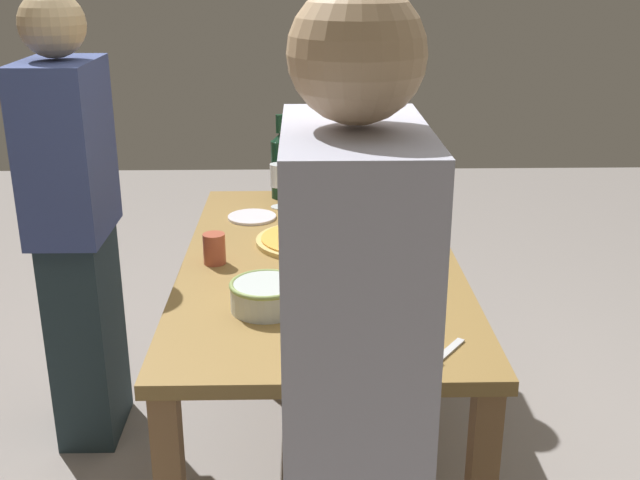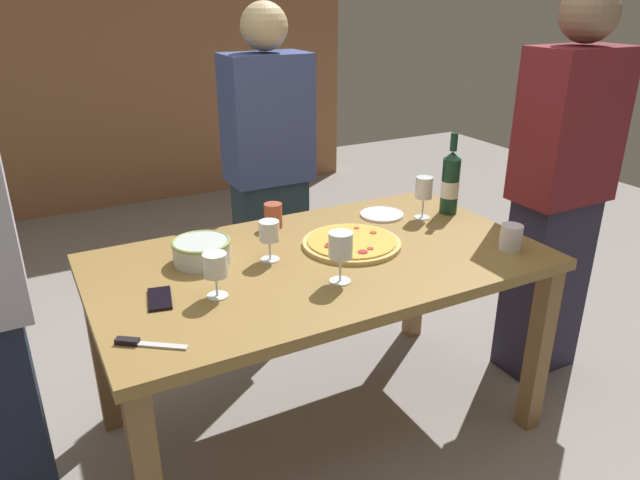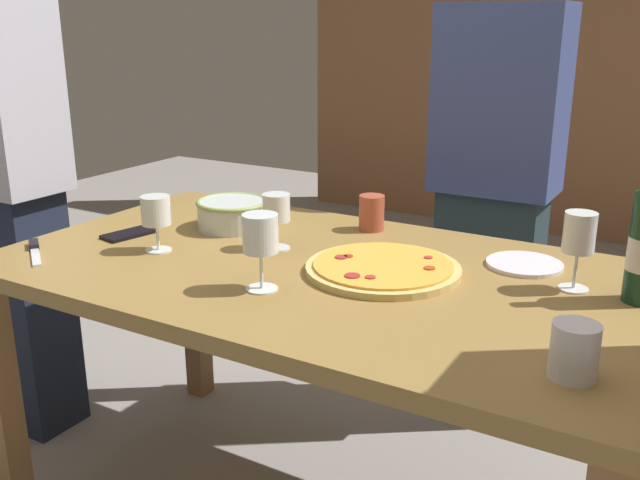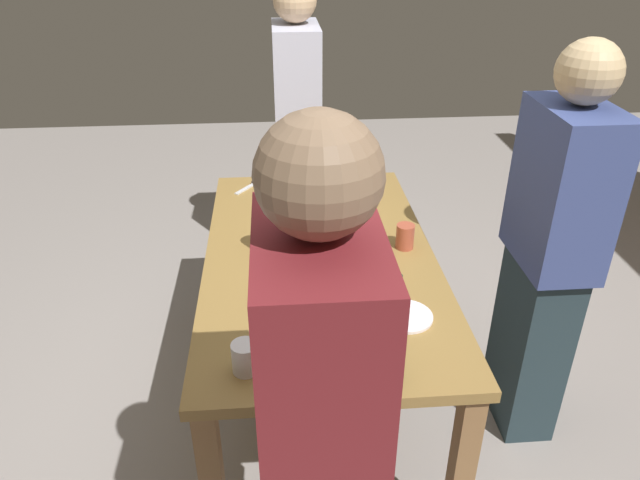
{
  "view_description": "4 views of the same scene",
  "coord_description": "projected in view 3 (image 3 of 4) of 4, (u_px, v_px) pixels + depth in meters",
  "views": [
    {
      "loc": [
        -2.38,
        0.05,
        1.68
      ],
      "look_at": [
        0.0,
        0.0,
        0.82
      ],
      "focal_mm": 43.51,
      "sensor_mm": 36.0,
      "label": 1
    },
    {
      "loc": [
        -0.91,
        -1.71,
        1.63
      ],
      "look_at": [
        0.0,
        0.0,
        0.82
      ],
      "focal_mm": 33.23,
      "sensor_mm": 36.0,
      "label": 2
    },
    {
      "loc": [
        0.82,
        -1.4,
        1.32
      ],
      "look_at": [
        0.0,
        0.0,
        0.82
      ],
      "focal_mm": 39.67,
      "sensor_mm": 36.0,
      "label": 3
    },
    {
      "loc": [
        2.0,
        -0.16,
        1.94
      ],
      "look_at": [
        0.0,
        0.0,
        0.82
      ],
      "focal_mm": 33.22,
      "sensor_mm": 36.0,
      "label": 4
    }
  ],
  "objects": [
    {
      "name": "wine_glass_near_pizza",
      "position": [
        579.0,
        237.0,
        1.54
      ],
      "size": [
        0.07,
        0.07,
        0.18
      ],
      "color": "white",
      "rests_on": "dining_table"
    },
    {
      "name": "serving_bowl",
      "position": [
        233.0,
        213.0,
        2.03
      ],
      "size": [
        0.21,
        0.21,
        0.08
      ],
      "color": "silver",
      "rests_on": "dining_table"
    },
    {
      "name": "brick_wall_back",
      "position": [
        590.0,
        30.0,
        4.21
      ],
      "size": [
        3.69,
        0.16,
        2.53
      ],
      "primitive_type": "cube",
      "color": "#94623E",
      "rests_on": "ground"
    },
    {
      "name": "wine_glass_far_left",
      "position": [
        260.0,
        238.0,
        1.54
      ],
      "size": [
        0.08,
        0.08,
        0.17
      ],
      "color": "white",
      "rests_on": "dining_table"
    },
    {
      "name": "cup_ceramic",
      "position": [
        372.0,
        213.0,
        2.01
      ],
      "size": [
        0.07,
        0.07,
        0.1
      ],
      "primitive_type": "cylinder",
      "color": "#AE4D36",
      "rests_on": "dining_table"
    },
    {
      "name": "wine_glass_far_right",
      "position": [
        276.0,
        211.0,
        1.83
      ],
      "size": [
        0.07,
        0.07,
        0.15
      ],
      "color": "white",
      "rests_on": "dining_table"
    },
    {
      "name": "dining_table",
      "position": [
        320.0,
        301.0,
        1.75
      ],
      "size": [
        1.6,
        0.9,
        0.75
      ],
      "color": "olive",
      "rests_on": "ground"
    },
    {
      "name": "pizza_knife",
      "position": [
        35.0,
        250.0,
        1.83
      ],
      "size": [
        0.18,
        0.14,
        0.02
      ],
      "color": "silver",
      "rests_on": "dining_table"
    },
    {
      "name": "pizza",
      "position": [
        383.0,
        268.0,
        1.68
      ],
      "size": [
        0.37,
        0.37,
        0.03
      ],
      "color": "#D6B767",
      "rests_on": "dining_table"
    },
    {
      "name": "side_plate",
      "position": [
        524.0,
        264.0,
        1.72
      ],
      "size": [
        0.18,
        0.18,
        0.01
      ],
      "primitive_type": "cylinder",
      "color": "white",
      "rests_on": "dining_table"
    },
    {
      "name": "cup_amber",
      "position": [
        574.0,
        351.0,
        1.17
      ],
      "size": [
        0.08,
        0.08,
        0.1
      ],
      "primitive_type": "cylinder",
      "color": "silver",
      "rests_on": "dining_table"
    },
    {
      "name": "cell_phone",
      "position": [
        129.0,
        234.0,
        1.96
      ],
      "size": [
        0.1,
        0.16,
        0.01
      ],
      "primitive_type": "cube",
      "rotation": [
        0.0,
        0.0,
        2.93
      ],
      "color": "black",
      "rests_on": "dining_table"
    },
    {
      "name": "person_guest_left",
      "position": [
        494.0,
        184.0,
        2.32
      ],
      "size": [
        0.39,
        0.24,
        1.59
      ],
      "rotation": [
        0.0,
        0.0,
        -1.77
      ],
      "color": "#23343B",
      "rests_on": "ground"
    },
    {
      "name": "wine_glass_by_bottle",
      "position": [
        156.0,
        212.0,
        1.81
      ],
      "size": [
        0.08,
        0.08,
        0.15
      ],
      "color": "white",
      "rests_on": "dining_table"
    }
  ]
}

